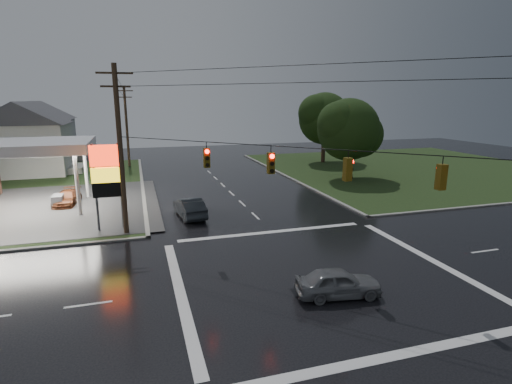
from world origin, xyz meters
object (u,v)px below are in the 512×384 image
object	(u,v)px
pylon_sign	(107,173)
house_far	(39,130)
utility_pole_n	(127,126)
car_crossing	(338,283)
utility_pole_nw	(120,149)
car_pump	(67,198)
tree_ne_far	(325,119)
car_north	(189,207)
tree_ne_near	(350,130)
house_near	(26,137)

from	to	relation	value
pylon_sign	house_far	bearing A→B (deg)	106.98
utility_pole_n	car_crossing	size ratio (longest dim) A/B	2.69
car_crossing	utility_pole_nw	bearing A→B (deg)	47.02
utility_pole_n	car_pump	distance (m)	20.32
house_far	car_pump	xyz separation A→B (m)	(7.49, -29.10, -3.80)
car_crossing	tree_ne_far	bearing A→B (deg)	-16.42
utility_pole_nw	car_north	bearing A→B (deg)	30.99
house_far	car_north	distance (m)	39.76
pylon_sign	car_north	distance (m)	6.71
house_far	tree_ne_far	bearing A→B (deg)	-19.71
utility_pole_n	house_far	world-z (taller)	utility_pole_n
utility_pole_nw	utility_pole_n	world-z (taller)	utility_pole_nw
utility_pole_n	tree_ne_near	bearing A→B (deg)	-34.10
utility_pole_nw	car_pump	bearing A→B (deg)	117.82
house_near	car_crossing	size ratio (longest dim) A/B	2.83
car_pump	house_near	bearing A→B (deg)	117.71
pylon_sign	house_near	distance (m)	27.56
utility_pole_n	tree_ne_near	size ratio (longest dim) A/B	1.17
tree_ne_far	car_crossing	distance (m)	40.72
house_near	car_north	distance (m)	28.88
car_north	car_pump	distance (m)	11.64
house_far	tree_ne_far	xyz separation A→B (m)	(39.10, -14.01, 1.77)
tree_ne_far	car_crossing	xyz separation A→B (m)	(-17.25, -36.47, -5.51)
utility_pole_nw	car_north	size ratio (longest dim) A/B	2.37
house_far	car_pump	size ratio (longest dim) A/B	2.65
tree_ne_far	car_north	bearing A→B (deg)	-135.42
utility_pole_nw	car_north	world-z (taller)	utility_pole_nw
utility_pole_nw	tree_ne_far	bearing A→B (deg)	42.59
pylon_sign	house_far	distance (m)	39.21
pylon_sign	tree_ne_far	distance (m)	36.35
house_near	house_far	distance (m)	12.04
car_north	car_pump	xyz separation A→B (m)	(-9.56, 6.64, -0.16)
utility_pole_n	car_north	size ratio (longest dim) A/B	2.26
utility_pole_nw	house_far	bearing A→B (deg)	107.92
pylon_sign	tree_ne_near	world-z (taller)	tree_ne_near
house_near	tree_ne_far	bearing A→B (deg)	-3.01
pylon_sign	car_pump	bearing A→B (deg)	115.24
house_near	tree_ne_near	size ratio (longest dim) A/B	1.23
utility_pole_nw	car_crossing	distance (m)	16.04
utility_pole_n	tree_ne_far	world-z (taller)	utility_pole_n
utility_pole_n	car_pump	size ratio (longest dim) A/B	2.52
tree_ne_near	car_north	xyz separation A→B (m)	(-19.04, -9.73, -4.80)
utility_pole_n	house_near	xyz separation A→B (m)	(-11.45, -2.00, -1.06)
utility_pole_n	house_far	size ratio (longest dim) A/B	0.95
car_crossing	pylon_sign	bearing A→B (deg)	47.61
utility_pole_n	tree_ne_far	size ratio (longest dim) A/B	1.07
utility_pole_n	house_near	bearing A→B (deg)	-170.09
tree_ne_near	car_pump	size ratio (longest dim) A/B	2.15
car_pump	pylon_sign	bearing A→B (deg)	-57.83
pylon_sign	tree_ne_near	bearing A→B (deg)	25.01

